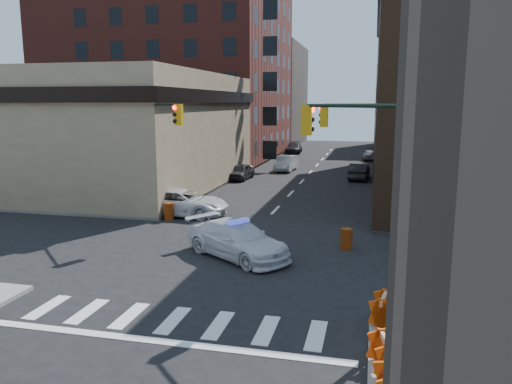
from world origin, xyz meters
The scene contains 29 objects.
ground centered at (0.00, 0.00, 0.00)m, with size 140.00×140.00×0.00m, color black.
sidewalk_nw centered at (-23.00, 32.75, 0.07)m, with size 34.00×54.50×0.15m, color gray.
bank_building centered at (-17.00, 16.50, 4.50)m, with size 22.00×22.00×9.00m, color #9E8967.
apartment_block centered at (-18.50, 40.00, 12.00)m, with size 25.00×25.00×24.00m, color #5D241D.
commercial_row_ne centered at (13.00, 22.50, 7.00)m, with size 14.00×34.00×14.00m, color #452D1B.
filler_nw centered at (-16.00, 62.00, 8.00)m, with size 20.00×18.00×16.00m, color #51463C.
filler_ne centered at (14.00, 58.00, 6.00)m, with size 16.00×16.00×12.00m, color #5D241D.
signal_pole_se centered at (6.04, -5.52, 4.61)m, with size 5.40×5.27×8.00m.
signal_pole_nw centered at (-5.85, 5.34, 4.34)m, with size 3.58×3.67×8.00m.
signal_pole_ne centered at (5.84, 5.35, 4.34)m, with size 3.67×3.58×8.00m.
tree_ne_near centered at (7.50, 26.00, 3.49)m, with size 3.00×3.00×4.85m.
tree_ne_far centered at (7.50, 34.00, 3.49)m, with size 3.00×3.00×4.85m.
police_car centered at (0.24, 0.01, 0.78)m, with size 2.20×5.40×1.57m, color silver.
pickup centered at (-5.21, 7.28, 0.78)m, with size 2.60×5.64×1.57m, color silver.
parked_car_wnear centered at (-5.50, 22.02, 0.70)m, with size 1.64×4.08×1.39m, color black.
parked_car_wfar centered at (-2.50, 28.57, 0.75)m, with size 1.59×4.57×1.51m, color #9C9EA4.
parked_car_wdeep centered at (-4.57, 46.63, 0.73)m, with size 2.04×5.02×1.46m, color black.
parked_car_enear centered at (4.80, 24.43, 0.73)m, with size 1.54×4.41×1.45m, color black.
parked_car_efar centered at (5.50, 40.27, 0.64)m, with size 1.51×3.74×1.28m, color gray.
pedestrian_a centered at (-7.62, 8.38, 1.05)m, with size 0.66×0.43×1.81m, color black.
pedestrian_b centered at (-10.37, 7.28, 1.01)m, with size 0.84×0.65×1.72m, color black.
pedestrian_c centered at (-13.00, 7.79, 1.12)m, with size 1.14×0.47×1.94m, color #1F262F.
barrel_road centered at (4.87, 2.33, 0.49)m, with size 0.55×0.55×0.98m, color #CA6009.
barrel_bank centered at (-5.50, 5.89, 0.51)m, with size 0.58×0.58×1.03m, color red.
barricade_se_a centered at (6.40, -5.70, 0.57)m, with size 1.13×0.56×0.85m, color #D44E0A, non-canonical shape.
barricade_se_b centered at (6.64, -9.50, 0.64)m, with size 1.31×0.65×0.98m, color #D4520A, non-canonical shape.
barricade_se_c centered at (6.40, -8.50, 0.56)m, with size 1.11×0.55×0.83m, color #D93E0A, non-canonical shape.
barricade_nw_a centered at (-7.59, 7.06, 0.57)m, with size 1.11×0.56×0.84m, color #C14709, non-canonical shape.
barricade_nw_b centered at (-12.00, 8.00, 0.65)m, with size 1.33×0.67×1.00m, color #E9590A, non-canonical shape.
Camera 1 is at (5.90, -20.51, 6.74)m, focal length 35.00 mm.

